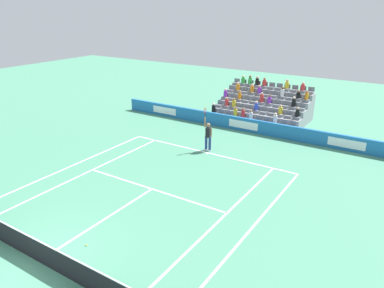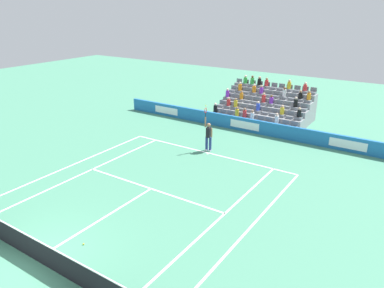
# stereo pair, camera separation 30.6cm
# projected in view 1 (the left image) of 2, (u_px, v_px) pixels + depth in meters

# --- Properties ---
(ground_plane) EXTENTS (80.00, 80.00, 0.00)m
(ground_plane) POSITION_uv_depth(u_px,v_px,m) (38.00, 261.00, 12.91)
(ground_plane) COLOR #47896B
(line_baseline) EXTENTS (10.97, 0.10, 0.01)m
(line_baseline) POSITION_uv_depth(u_px,v_px,m) (209.00, 153.00, 22.26)
(line_baseline) COLOR white
(line_baseline) RESTS_ON ground
(line_service) EXTENTS (8.23, 0.10, 0.01)m
(line_service) POSITION_uv_depth(u_px,v_px,m) (152.00, 189.00, 17.95)
(line_service) COLOR white
(line_service) RESTS_ON ground
(line_centre_service) EXTENTS (0.10, 6.40, 0.01)m
(line_centre_service) POSITION_uv_depth(u_px,v_px,m) (104.00, 219.00, 15.43)
(line_centre_service) COLOR white
(line_centre_service) RESTS_ON ground
(line_singles_sideline_left) EXTENTS (0.10, 11.89, 0.01)m
(line_singles_sideline_left) POSITION_uv_depth(u_px,v_px,m) (86.00, 173.00, 19.66)
(line_singles_sideline_left) COLOR white
(line_singles_sideline_left) RESTS_ON ground
(line_singles_sideline_right) EXTENTS (0.10, 11.89, 0.01)m
(line_singles_sideline_right) POSITION_uv_depth(u_px,v_px,m) (222.00, 218.00, 15.52)
(line_singles_sideline_right) COLOR white
(line_singles_sideline_right) RESTS_ON ground
(line_doubles_sideline_left) EXTENTS (0.10, 11.89, 0.01)m
(line_doubles_sideline_left) POSITION_uv_depth(u_px,v_px,m) (69.00, 167.00, 20.35)
(line_doubles_sideline_left) COLOR white
(line_doubles_sideline_left) RESTS_ON ground
(line_doubles_sideline_right) EXTENTS (0.10, 11.89, 0.01)m
(line_doubles_sideline_right) POSITION_uv_depth(u_px,v_px,m) (252.00, 228.00, 14.83)
(line_doubles_sideline_right) COLOR white
(line_doubles_sideline_right) RESTS_ON ground
(line_centre_mark) EXTENTS (0.10, 0.20, 0.01)m
(line_centre_mark) POSITION_uv_depth(u_px,v_px,m) (208.00, 153.00, 22.19)
(line_centre_mark) COLOR white
(line_centre_mark) RESTS_ON ground
(sponsor_barrier) EXTENTS (20.72, 0.22, 0.95)m
(sponsor_barrier) POSITION_uv_depth(u_px,v_px,m) (244.00, 124.00, 25.99)
(sponsor_barrier) COLOR #1E66AD
(sponsor_barrier) RESTS_ON ground
(tennis_net) EXTENTS (11.97, 0.10, 1.07)m
(tennis_net) POSITION_uv_depth(u_px,v_px,m) (36.00, 250.00, 12.73)
(tennis_net) COLOR #33383D
(tennis_net) RESTS_ON ground
(tennis_player) EXTENTS (0.53, 0.39, 2.85)m
(tennis_player) POSITION_uv_depth(u_px,v_px,m) (208.00, 135.00, 22.29)
(tennis_player) COLOR navy
(tennis_player) RESTS_ON ground
(stadium_stand) EXTENTS (6.82, 4.75, 3.01)m
(stadium_stand) POSITION_uv_depth(u_px,v_px,m) (264.00, 108.00, 28.66)
(stadium_stand) COLOR gray
(stadium_stand) RESTS_ON ground
(loose_tennis_ball) EXTENTS (0.07, 0.07, 0.07)m
(loose_tennis_ball) POSITION_uv_depth(u_px,v_px,m) (86.00, 245.00, 13.73)
(loose_tennis_ball) COLOR #D1E533
(loose_tennis_ball) RESTS_ON ground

